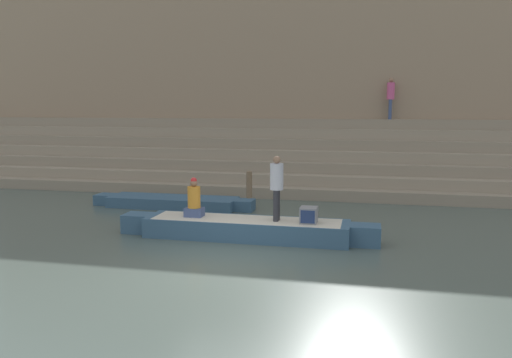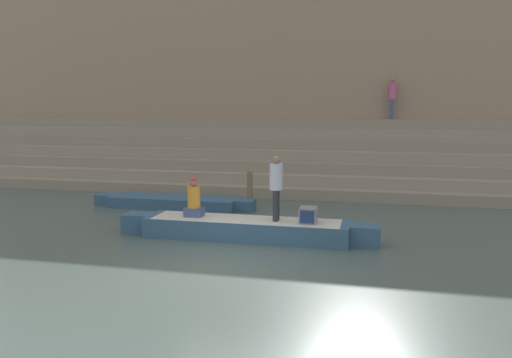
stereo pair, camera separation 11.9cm
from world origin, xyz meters
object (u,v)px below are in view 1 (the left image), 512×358
at_px(person_standing, 277,184).
at_px(person_on_steps, 391,95).
at_px(person_rowing, 194,201).
at_px(tv_set, 309,215).
at_px(mooring_post, 249,190).
at_px(rowboat_main, 246,228).
at_px(moored_boat_shore, 173,202).

height_order(person_standing, person_on_steps, person_on_steps).
relative_size(person_rowing, person_on_steps, 0.61).
height_order(person_rowing, tv_set, person_rowing).
bearing_deg(mooring_post, rowboat_main, -77.85).
bearing_deg(moored_boat_shore, person_standing, -43.72).
relative_size(rowboat_main, moored_boat_shore, 1.21).
bearing_deg(moored_boat_shore, rowboat_main, -49.87).
bearing_deg(mooring_post, person_on_steps, 50.77).
bearing_deg(moored_boat_shore, person_rowing, -64.46).
xyz_separation_m(rowboat_main, tv_set, (1.66, -0.06, 0.44)).
height_order(rowboat_main, person_standing, person_standing).
distance_m(person_rowing, moored_boat_shore, 4.04).
bearing_deg(person_rowing, rowboat_main, 10.83).
xyz_separation_m(person_standing, person_on_steps, (3.15, 9.70, 2.45)).
relative_size(person_standing, person_on_steps, 0.96).
bearing_deg(tv_set, person_rowing, -177.42).
bearing_deg(person_rowing, person_on_steps, 72.90).
xyz_separation_m(rowboat_main, person_standing, (0.81, 0.02, 1.21)).
distance_m(tv_set, moored_boat_shore, 6.23).
distance_m(person_rowing, mooring_post, 3.88).
height_order(tv_set, moored_boat_shore, tv_set).
distance_m(person_standing, mooring_post, 4.25).
bearing_deg(person_standing, moored_boat_shore, 142.46).
bearing_deg(person_on_steps, person_standing, -48.42).
bearing_deg(tv_set, moored_boat_shore, 149.75).
height_order(tv_set, person_on_steps, person_on_steps).
xyz_separation_m(person_standing, tv_set, (0.85, -0.08, -0.77)).
xyz_separation_m(rowboat_main, mooring_post, (-0.83, 3.85, 0.36)).
bearing_deg(person_standing, person_on_steps, 73.35).
bearing_deg(mooring_post, person_standing, -66.84).
bearing_deg(person_rowing, tv_set, 10.32).
bearing_deg(tv_set, mooring_post, 126.74).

